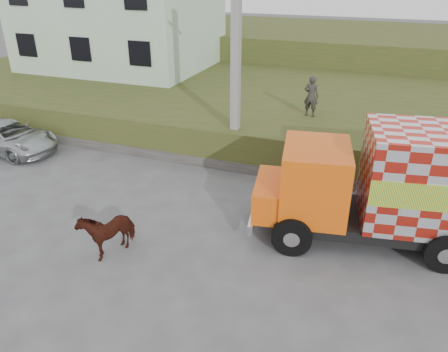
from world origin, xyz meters
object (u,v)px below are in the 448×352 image
at_px(utility_pole, 236,59).
at_px(pedestrian, 311,96).
at_px(cargo_truck, 412,188).
at_px(suv, 8,137).
at_px(cow, 108,230).

xyz_separation_m(utility_pole, pedestrian, (2.33, 2.51, -1.76)).
relative_size(cargo_truck, suv, 1.74).
height_order(utility_pole, suv, utility_pole).
relative_size(cargo_truck, pedestrian, 4.74).
bearing_deg(suv, cargo_truck, -90.08).
bearing_deg(cargo_truck, cow, -166.29).
height_order(cargo_truck, cow, cargo_truck).
bearing_deg(suv, pedestrian, -64.15).
relative_size(cow, suv, 0.34).
xyz_separation_m(cargo_truck, suv, (-15.37, 1.33, -1.10)).
relative_size(utility_pole, cow, 5.23).
distance_m(utility_pole, cow, 7.46).
distance_m(cargo_truck, suv, 15.47).
height_order(cow, pedestrian, pedestrian).
height_order(utility_pole, pedestrian, utility_pole).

